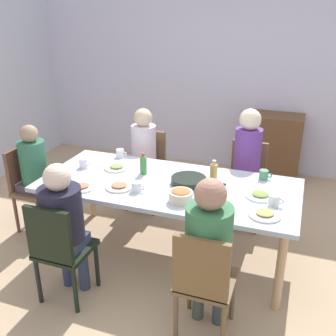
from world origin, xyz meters
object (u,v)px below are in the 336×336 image
(chair_0, at_px, (30,184))
(bowl_0, at_px, (181,195))
(person_2, at_px, (144,151))
(plate_0, at_px, (117,167))
(plate_3, at_px, (119,186))
(cup_1, at_px, (120,153))
(person_0, at_px, (35,170))
(plate_2, at_px, (260,195))
(person_4, at_px, (208,244))
(dining_table, at_px, (168,190))
(cup_3, at_px, (137,187))
(chair_4, at_px, (204,280))
(plate_1, at_px, (265,214))
(person_1, at_px, (63,219))
(cup_4, at_px, (264,175))
(chair_3, at_px, (246,178))
(serving_pan, at_px, (189,181))
(bottle_1, at_px, (143,164))
(person_3, at_px, (247,159))
(cup_0, at_px, (83,163))
(chair_1, at_px, (59,247))
(side_cabinet, at_px, (274,147))
(chair_2, at_px, (147,165))
(plate_4, at_px, (82,187))
(bottle_0, at_px, (214,170))
(cup_2, at_px, (274,200))

(chair_0, height_order, bowl_0, chair_0)
(person_2, height_order, plate_0, person_2)
(plate_3, xyz_separation_m, cup_1, (-0.32, 0.68, 0.03))
(person_0, height_order, plate_2, person_0)
(person_4, height_order, plate_2, person_4)
(dining_table, xyz_separation_m, bowl_0, (0.22, -0.29, 0.12))
(bowl_0, bearing_deg, cup_3, 173.33)
(person_2, bearing_deg, chair_4, -55.61)
(person_4, relative_size, plate_1, 4.93)
(person_1, bearing_deg, cup_4, 40.70)
(person_1, xyz_separation_m, chair_3, (1.16, 1.70, -0.21))
(plate_1, height_order, serving_pan, serving_pan)
(plate_0, height_order, bottle_1, bottle_1)
(person_3, height_order, serving_pan, person_3)
(chair_0, distance_m, cup_0, 0.70)
(dining_table, height_order, chair_0, chair_0)
(plate_0, bearing_deg, person_1, -89.45)
(person_1, height_order, cup_0, person_1)
(plate_1, xyz_separation_m, serving_pan, (-0.71, 0.36, 0.02))
(dining_table, bearing_deg, person_1, -125.82)
(plate_0, distance_m, cup_3, 0.55)
(chair_1, xyz_separation_m, person_4, (1.16, 0.09, 0.24))
(plate_3, bearing_deg, chair_0, 168.79)
(serving_pan, height_order, side_cabinet, side_cabinet)
(person_4, distance_m, cup_0, 1.73)
(plate_3, xyz_separation_m, cup_4, (1.18, 0.62, 0.03))
(chair_2, relative_size, chair_4, 1.00)
(person_4, height_order, plate_3, person_4)
(serving_pan, bearing_deg, person_1, -131.54)
(cup_1, bearing_deg, plate_1, -25.32)
(person_3, bearing_deg, plate_4, -137.44)
(plate_2, relative_size, side_cabinet, 0.28)
(plate_0, distance_m, plate_4, 0.51)
(plate_0, bearing_deg, cup_3, -45.32)
(plate_2, relative_size, plate_3, 1.02)
(dining_table, bearing_deg, plate_2, 0.76)
(chair_0, height_order, side_cabinet, same)
(chair_1, distance_m, bottle_1, 1.12)
(person_1, distance_m, bottle_0, 1.41)
(person_0, distance_m, side_cabinet, 3.11)
(cup_0, bearing_deg, chair_4, -32.88)
(chair_2, relative_size, bottle_0, 4.88)
(plate_3, bearing_deg, plate_2, 11.46)
(person_4, xyz_separation_m, plate_2, (0.24, 0.82, 0.02))
(chair_1, height_order, person_1, person_1)
(chair_1, xyz_separation_m, bottle_0, (0.95, 1.13, 0.33))
(bowl_0, bearing_deg, chair_3, 72.90)
(side_cabinet, bearing_deg, chair_1, -113.27)
(plate_1, xyz_separation_m, cup_2, (0.05, 0.18, 0.04))
(person_4, relative_size, cup_3, 10.27)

